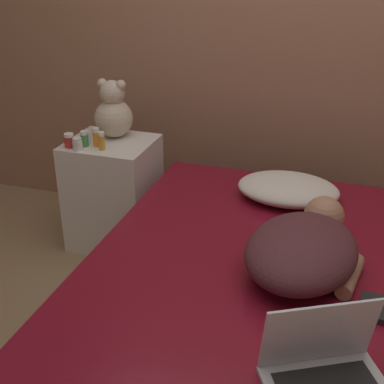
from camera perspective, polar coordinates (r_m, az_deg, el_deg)
The scene contains 15 objects.
ground_plane at distance 2.34m, azimuth 6.39°, elevation -18.06°, with size 12.00×12.00×0.00m, color #937551.
wall_back at distance 2.94m, azimuth 13.18°, elevation 19.01°, with size 8.00×0.06×2.60m.
bed at distance 2.19m, azimuth 6.69°, elevation -13.71°, with size 1.37×1.92×0.46m.
nightstand at distance 3.02m, azimuth -8.36°, elevation -0.14°, with size 0.45×0.40×0.62m.
pillow at distance 2.59m, azimuth 10.21°, elevation 0.33°, with size 0.48×0.36×0.11m.
person_lying at distance 2.05m, azimuth 11.94°, elevation -5.85°, with size 0.48×0.71×0.20m.
laptop at distance 1.62m, azimuth 14.02°, elevation -17.83°, with size 0.42×0.37×0.25m.
teddy_bear at distance 2.93m, azimuth -8.39°, elevation 8.42°, with size 0.21×0.21×0.32m.
bottle_amber at distance 2.78m, azimuth -9.60°, elevation 5.37°, with size 0.03×0.03×0.10m.
bottle_green at distance 2.85m, azimuth -11.41°, elevation 5.57°, with size 0.04×0.04×0.08m.
bottle_white at distance 2.80m, azimuth -12.11°, elevation 4.99°, with size 0.05×0.05×0.07m.
bottle_clear at distance 2.89m, azimuth -11.12°, elevation 5.76°, with size 0.03×0.03×0.07m.
bottle_red at distance 2.85m, azimuth -12.96°, elevation 5.37°, with size 0.05×0.05×0.07m.
bottle_orange at distance 2.83m, azimuth -10.17°, elevation 5.75°, with size 0.04×0.04×0.10m.
book at distance 1.95m, azimuth 19.79°, elevation -11.78°, with size 0.17×0.15×0.02m.
Camera 1 is at (0.29, -1.67, 1.62)m, focal length 50.00 mm.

